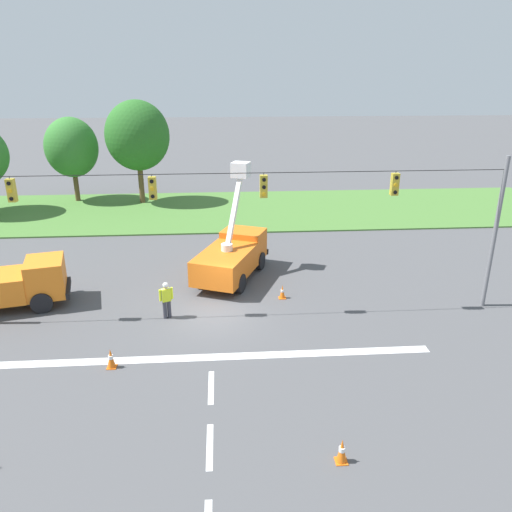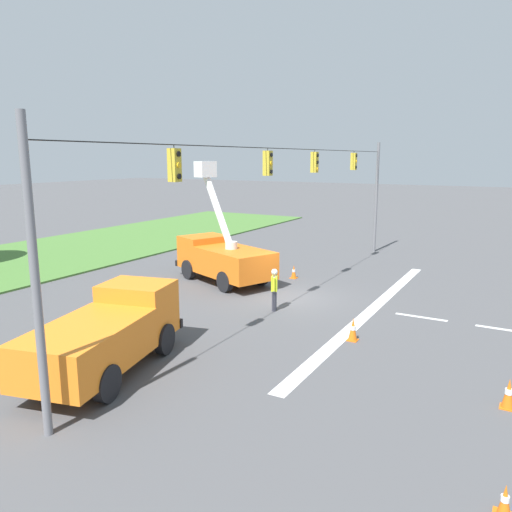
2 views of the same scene
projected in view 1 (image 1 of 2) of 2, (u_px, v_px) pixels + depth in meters
ground_plane at (213, 314)px, 23.24m from camera, size 200.00×200.00×0.00m
grass_verge at (215, 210)px, 40.02m from camera, size 56.00×12.00×0.10m
lane_markings at (211, 379)px, 18.40m from camera, size 17.60×15.25×0.01m
signal_gantry at (209, 220)px, 21.62m from camera, size 26.20×0.33×7.20m
tree_west at (71, 148)px, 41.22m from camera, size 4.31×4.21×7.06m
tree_centre at (137, 136)px, 40.26m from camera, size 5.17×4.65×8.45m
utility_truck_bucket_lift at (232, 254)px, 26.92m from camera, size 4.44×6.31×6.05m
utility_truck_support_near at (6, 285)px, 23.50m from camera, size 6.21×3.55×2.24m
road_worker at (166, 298)px, 22.57m from camera, size 0.61×0.37×1.77m
traffic_cone_foreground_right at (342, 451)px, 14.40m from camera, size 0.36×0.36×0.79m
traffic_cone_mid_left at (282, 292)px, 24.74m from camera, size 0.36×0.36×0.71m
traffic_cone_near_bucket at (111, 358)px, 18.97m from camera, size 0.36×0.36×0.81m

